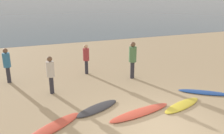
{
  "coord_description": "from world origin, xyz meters",
  "views": [
    {
      "loc": [
        -3.84,
        -5.94,
        4.35
      ],
      "look_at": [
        0.05,
        4.79,
        0.6
      ],
      "focal_mm": 39.73,
      "sensor_mm": 36.0,
      "label": 1
    }
  ],
  "objects_px": {
    "surfboard_1": "(97,108)",
    "surfboard_4": "(204,92)",
    "person_2": "(133,57)",
    "person_3": "(51,72)",
    "surfboard_2": "(140,112)",
    "person_0": "(7,63)",
    "person_1": "(86,57)",
    "surfboard_3": "(182,105)",
    "surfboard_0": "(53,127)"
  },
  "relations": [
    {
      "from": "surfboard_1",
      "to": "surfboard_4",
      "type": "distance_m",
      "value": 4.69
    },
    {
      "from": "person_2",
      "to": "person_3",
      "type": "relative_size",
      "value": 1.12
    },
    {
      "from": "surfboard_1",
      "to": "person_3",
      "type": "bearing_deg",
      "value": 99.15
    },
    {
      "from": "surfboard_2",
      "to": "person_0",
      "type": "height_order",
      "value": "person_0"
    },
    {
      "from": "person_0",
      "to": "person_3",
      "type": "bearing_deg",
      "value": -36.37
    },
    {
      "from": "person_2",
      "to": "person_0",
      "type": "bearing_deg",
      "value": -111.84
    },
    {
      "from": "person_3",
      "to": "person_1",
      "type": "bearing_deg",
      "value": -24.96
    },
    {
      "from": "person_0",
      "to": "person_3",
      "type": "xyz_separation_m",
      "value": [
        1.75,
        -1.95,
        -0.02
      ]
    },
    {
      "from": "person_0",
      "to": "person_3",
      "type": "distance_m",
      "value": 2.62
    },
    {
      "from": "surfboard_4",
      "to": "person_2",
      "type": "xyz_separation_m",
      "value": [
        -2.13,
        2.72,
        1.04
      ]
    },
    {
      "from": "person_1",
      "to": "person_2",
      "type": "distance_m",
      "value": 2.41
    },
    {
      "from": "surfboard_3",
      "to": "person_0",
      "type": "relative_size",
      "value": 1.21
    },
    {
      "from": "person_3",
      "to": "surfboard_3",
      "type": "bearing_deg",
      "value": -101.37
    },
    {
      "from": "person_0",
      "to": "person_1",
      "type": "relative_size",
      "value": 1.07
    },
    {
      "from": "person_2",
      "to": "person_3",
      "type": "distance_m",
      "value": 3.99
    },
    {
      "from": "person_0",
      "to": "person_2",
      "type": "xyz_separation_m",
      "value": [
        5.71,
        -1.43,
        0.1
      ]
    },
    {
      "from": "surfboard_4",
      "to": "person_2",
      "type": "bearing_deg",
      "value": 162.18
    },
    {
      "from": "surfboard_1",
      "to": "person_2",
      "type": "relative_size",
      "value": 1.05
    },
    {
      "from": "surfboard_0",
      "to": "person_0",
      "type": "bearing_deg",
      "value": 73.15
    },
    {
      "from": "surfboard_4",
      "to": "person_0",
      "type": "xyz_separation_m",
      "value": [
        -7.84,
        4.15,
        0.94
      ]
    },
    {
      "from": "surfboard_0",
      "to": "surfboard_3",
      "type": "bearing_deg",
      "value": -35.2
    },
    {
      "from": "surfboard_4",
      "to": "person_1",
      "type": "xyz_separation_m",
      "value": [
        -4.09,
        4.11,
        0.88
      ]
    },
    {
      "from": "surfboard_3",
      "to": "person_0",
      "type": "height_order",
      "value": "person_0"
    },
    {
      "from": "surfboard_1",
      "to": "person_3",
      "type": "xyz_separation_m",
      "value": [
        -1.4,
        2.02,
        0.92
      ]
    },
    {
      "from": "surfboard_0",
      "to": "person_3",
      "type": "height_order",
      "value": "person_3"
    },
    {
      "from": "surfboard_0",
      "to": "surfboard_2",
      "type": "bearing_deg",
      "value": -35.63
    },
    {
      "from": "person_0",
      "to": "surfboard_3",
      "type": "bearing_deg",
      "value": -25.95
    },
    {
      "from": "surfboard_2",
      "to": "person_2",
      "type": "relative_size",
      "value": 1.43
    },
    {
      "from": "surfboard_0",
      "to": "person_1",
      "type": "height_order",
      "value": "person_1"
    },
    {
      "from": "surfboard_0",
      "to": "person_3",
      "type": "relative_size",
      "value": 1.42
    },
    {
      "from": "surfboard_2",
      "to": "person_1",
      "type": "relative_size",
      "value": 1.68
    },
    {
      "from": "person_2",
      "to": "person_3",
      "type": "bearing_deg",
      "value": -90.27
    },
    {
      "from": "person_1",
      "to": "person_3",
      "type": "distance_m",
      "value": 2.77
    },
    {
      "from": "surfboard_0",
      "to": "surfboard_2",
      "type": "distance_m",
      "value": 3.05
    },
    {
      "from": "surfboard_2",
      "to": "surfboard_4",
      "type": "distance_m",
      "value": 3.41
    },
    {
      "from": "surfboard_1",
      "to": "person_2",
      "type": "bearing_deg",
      "value": 19.36
    },
    {
      "from": "person_1",
      "to": "surfboard_4",
      "type": "bearing_deg",
      "value": 96.01
    },
    {
      "from": "surfboard_4",
      "to": "person_0",
      "type": "bearing_deg",
      "value": -173.8
    },
    {
      "from": "surfboard_1",
      "to": "surfboard_3",
      "type": "bearing_deg",
      "value": -40.88
    },
    {
      "from": "surfboard_1",
      "to": "surfboard_0",
      "type": "bearing_deg",
      "value": 178.2
    },
    {
      "from": "surfboard_4",
      "to": "person_3",
      "type": "bearing_deg",
      "value": -165.76
    },
    {
      "from": "person_1",
      "to": "person_3",
      "type": "bearing_deg",
      "value": 5.0
    },
    {
      "from": "surfboard_1",
      "to": "person_3",
      "type": "relative_size",
      "value": 1.18
    },
    {
      "from": "surfboard_0",
      "to": "person_2",
      "type": "height_order",
      "value": "person_2"
    },
    {
      "from": "surfboard_1",
      "to": "surfboard_3",
      "type": "height_order",
      "value": "surfboard_1"
    },
    {
      "from": "surfboard_0",
      "to": "surfboard_3",
      "type": "xyz_separation_m",
      "value": [
        4.81,
        -0.11,
        -0.0
      ]
    },
    {
      "from": "surfboard_3",
      "to": "surfboard_4",
      "type": "distance_m",
      "value": 1.72
    },
    {
      "from": "person_2",
      "to": "surfboard_4",
      "type": "bearing_deg",
      "value": 30.32
    },
    {
      "from": "surfboard_4",
      "to": "surfboard_1",
      "type": "bearing_deg",
      "value": -148.05
    },
    {
      "from": "surfboard_0",
      "to": "surfboard_4",
      "type": "bearing_deg",
      "value": -28.76
    }
  ]
}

